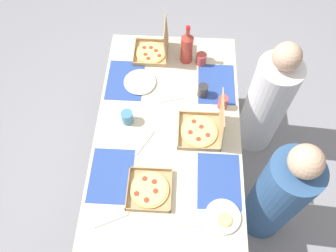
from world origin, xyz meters
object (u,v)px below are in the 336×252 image
Objects in this scene: cup_red at (201,59)px; cup_dark at (127,117)px; pizza_box_center at (149,190)px; cup_clear_right at (223,102)px; diner_right_seat at (277,196)px; cup_clear_left at (203,91)px; plate_near_right at (223,217)px; pizza_box_corner_right at (204,129)px; soda_bottle at (187,47)px; pizza_box_corner_left at (154,50)px; plate_far_right at (140,82)px; diner_left_seat at (266,104)px.

cup_dark is at bearing -42.12° from cup_red.
cup_clear_right is (-0.63, 0.45, 0.04)m from pizza_box_center.
diner_right_seat is (0.93, 0.52, -0.26)m from cup_red.
plate_near_right is at bearing 7.82° from cup_clear_left.
pizza_box_corner_right is at bearing -31.06° from cup_clear_right.
cup_clear_left is 0.55m from cup_dark.
cup_clear_left is (-0.09, -0.14, -0.00)m from cup_clear_right.
pizza_box_corner_right is 3.60× the size of cup_red.
soda_bottle is 3.37× the size of cup_clear_left.
pizza_box_corner_left is 0.29m from plate_far_right.
diner_left_seat reaches higher than cup_clear_left.
cup_clear_left reaches higher than cup_red.
pizza_box_corner_right is at bearing 82.97° from cup_dark.
cup_dark reaches higher than plate_near_right.
cup_dark is (-0.06, -0.50, -0.00)m from pizza_box_corner_right.
cup_red is (0.02, 0.11, -0.09)m from soda_bottle.
pizza_box_corner_right is at bearing 11.65° from soda_bottle.
plate_near_right is 1.21m from soda_bottle.
cup_red is 0.94× the size of cup_dark.
plate_near_right is at bearing 11.47° from soda_bottle.
pizza_box_corner_left is 0.95m from diner_left_seat.
soda_bottle is (-1.04, 0.19, 0.12)m from pizza_box_center.
pizza_box_corner_left reaches higher than plate_far_right.
soda_bottle is at bearing -168.53° from plate_near_right.
pizza_box_center is 2.75× the size of cup_clear_left.
diner_right_seat is at bearing 41.25° from pizza_box_corner_left.
diner_right_seat reaches higher than pizza_box_corner_left.
plate_far_right is (-0.39, -0.45, -0.04)m from pizza_box_corner_right.
diner_right_seat reaches higher than cup_red.
pizza_box_corner_right is at bearing 29.14° from pizza_box_corner_left.
diner_right_seat reaches higher than cup_clear_right.
cup_dark is at bearing -12.34° from pizza_box_corner_left.
cup_red is (-1.15, -0.13, 0.03)m from plate_near_right.
cup_dark is (0.32, -0.05, 0.04)m from plate_far_right.
plate_near_right reaches higher than plate_far_right.
pizza_box_corner_right is 0.27× the size of diner_left_seat.
pizza_box_corner_left is 3.14× the size of cup_dark.
pizza_box_center is at bearing 9.48° from plate_far_right.
cup_clear_left is at bearing -178.60° from pizza_box_corner_right.
soda_bottle is at bearing 146.21° from cup_dark.
plate_far_right is (0.28, -0.08, -0.04)m from pizza_box_corner_left.
soda_bottle reaches higher than plate_far_right.
pizza_box_corner_right is 1.36× the size of plate_far_right.
pizza_box_corner_left is 2.97× the size of cup_clear_right.
cup_clear_right is at bearing 148.94° from pizza_box_corner_right.
plate_far_right is at bearing -88.79° from diner_left_seat.
diner_right_seat is at bearing 29.37° from cup_red.
plate_near_right is (1.22, 0.48, -0.04)m from pizza_box_corner_left.
pizza_box_corner_right is at bearing 49.66° from plate_far_right.
plate_far_right is 0.20× the size of diner_left_seat.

